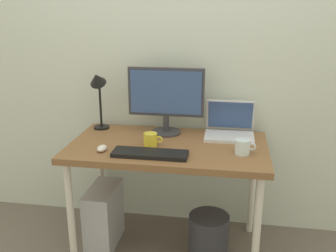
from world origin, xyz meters
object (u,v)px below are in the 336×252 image
desk (168,155)px  keyboard (150,154)px  wastebasket (209,236)px  monitor (166,97)px  coffee_mug (151,140)px  mouse (102,148)px  laptop (230,127)px  desk_lamp (98,88)px  computer_tower (104,216)px  glass_cup (243,147)px

desk → keyboard: 0.23m
wastebasket → monitor: bearing=139.7°
keyboard → coffee_mug: size_ratio=3.70×
monitor → mouse: bearing=-129.5°
desk → laptop: laptop is taller
desk → desk_lamp: bearing=157.6°
wastebasket → mouse: bearing=-169.9°
laptop → desk_lamp: 0.93m
monitor → desk_lamp: size_ratio=1.19×
laptop → coffee_mug: size_ratio=2.69×
monitor → computer_tower: 0.92m
wastebasket → keyboard: bearing=-158.1°
mouse → glass_cup: glass_cup is taller
desk_lamp → monitor: bearing=-0.1°
monitor → wastebasket: size_ratio=1.69×
glass_cup → monitor: bearing=149.0°
desk_lamp → keyboard: (0.45, -0.42, -0.29)m
laptop → computer_tower: (-0.82, -0.26, -0.60)m
mouse → computer_tower: size_ratio=0.21×
monitor → coffee_mug: (-0.05, -0.26, -0.21)m
desk → wastebasket: (0.28, -0.06, -0.53)m
coffee_mug → glass_cup: 0.56m
laptop → computer_tower: laptop is taller
desk → laptop: size_ratio=3.86×
desk → wastebasket: bearing=-13.1°
desk_lamp → wastebasket: bearing=-19.2°
mouse → coffee_mug: size_ratio=0.76×
keyboard → wastebasket: bearing=21.9°
desk → monitor: monitor is taller
monitor → mouse: size_ratio=5.65×
monitor → computer_tower: size_ratio=1.21×
glass_cup → desk: bearing=168.7°
mouse → desk: bearing=25.8°
desk → desk_lamp: 0.67m
keyboard → mouse: size_ratio=4.89×
keyboard → glass_cup: 0.54m
desk → mouse: 0.42m
glass_cup → wastebasket: 0.67m
coffee_mug → desk_lamp: bearing=147.9°
mouse → coffee_mug: coffee_mug is taller
desk_lamp → laptop: bearing=0.9°
wastebasket → desk_lamp: bearing=160.8°
desk_lamp → desk: bearing=-22.4°
monitor → glass_cup: bearing=-31.0°
glass_cup → mouse: bearing=-174.0°
keyboard → glass_cup: glass_cup is taller
monitor → mouse: monitor is taller
coffee_mug → desk: bearing=26.2°
desk_lamp → mouse: bearing=-69.6°
monitor → glass_cup: monitor is taller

